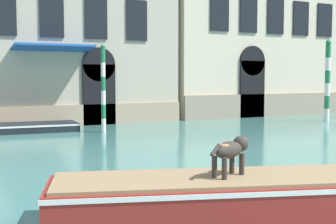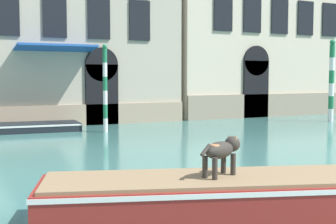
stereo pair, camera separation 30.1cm
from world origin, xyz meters
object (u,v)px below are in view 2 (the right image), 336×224
(mooring_pole_0, at_px, (105,88))
(dog_on_deck, at_px, (222,150))
(boat_foreground, at_px, (221,196))
(boat_moored_near_palazzo, at_px, (24,127))
(mooring_pole_2, at_px, (331,80))

(mooring_pole_0, bearing_deg, dog_on_deck, -99.60)
(dog_on_deck, bearing_deg, boat_foreground, -151.15)
(boat_foreground, bearing_deg, boat_moored_near_palazzo, 112.44)
(boat_foreground, relative_size, mooring_pole_2, 1.45)
(mooring_pole_2, bearing_deg, boat_moored_near_palazzo, 171.10)
(boat_moored_near_palazzo, bearing_deg, mooring_pole_2, -4.52)
(boat_foreground, height_order, boat_moored_near_palazzo, boat_foreground)
(boat_foreground, distance_m, mooring_pole_2, 19.25)
(dog_on_deck, bearing_deg, mooring_pole_2, 18.29)
(boat_moored_near_palazzo, height_order, mooring_pole_0, mooring_pole_0)
(boat_moored_near_palazzo, relative_size, mooring_pole_0, 1.28)
(boat_foreground, relative_size, mooring_pole_0, 1.67)
(boat_foreground, relative_size, boat_moored_near_palazzo, 1.30)
(boat_foreground, bearing_deg, mooring_pole_0, 98.93)
(mooring_pole_2, bearing_deg, mooring_pole_0, 176.77)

